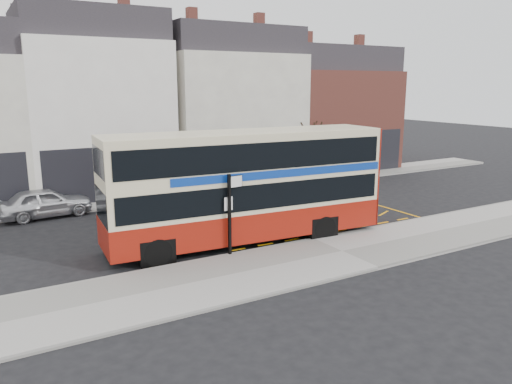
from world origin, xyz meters
TOP-DOWN VIEW (x-y plane):
  - ground at (0.00, 0.00)m, footprint 120.00×120.00m
  - pavement at (0.00, -2.30)m, footprint 40.00×4.00m
  - kerb at (0.00, -0.38)m, footprint 40.00×0.15m
  - far_pavement at (0.00, 11.00)m, footprint 50.00×3.00m
  - road_markings at (0.00, 1.60)m, footprint 14.00×3.40m
  - terrace_left at (-5.50, 14.99)m, footprint 8.00×8.01m
  - terrace_green_shop at (3.50, 14.99)m, footprint 9.00×8.01m
  - terrace_right at (12.50, 14.99)m, footprint 9.00×8.01m
  - double_decker_bus at (-2.44, 1.01)m, footprint 11.93×3.54m
  - bus_stop_post at (-3.93, -0.39)m, footprint 0.78×0.15m
  - car_silver at (-9.29, 9.59)m, footprint 4.59×2.18m
  - car_grey at (-3.60, 9.07)m, footprint 4.26×1.59m
  - car_white at (8.24, 8.68)m, footprint 4.90×2.99m
  - street_tree_right at (7.79, 10.77)m, footprint 2.42×2.42m

SIDE VIEW (x-z plane):
  - ground at x=0.00m, z-range 0.00..0.00m
  - road_markings at x=0.00m, z-range 0.00..0.01m
  - pavement at x=0.00m, z-range 0.00..0.15m
  - kerb at x=0.00m, z-range 0.00..0.15m
  - far_pavement at x=0.00m, z-range 0.00..0.15m
  - car_white at x=8.24m, z-range 0.00..1.33m
  - car_grey at x=-3.60m, z-range 0.00..1.39m
  - car_silver at x=-9.29m, z-range 0.00..1.51m
  - bus_stop_post at x=-3.93m, z-range 0.46..3.59m
  - double_decker_bus at x=-2.44m, z-range 0.12..4.82m
  - street_tree_right at x=7.79m, z-range 0.95..6.18m
  - terrace_right at x=12.50m, z-range -0.58..9.72m
  - terrace_green_shop at x=3.50m, z-range -0.58..10.72m
  - terrace_left at x=-5.50m, z-range -0.58..11.22m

